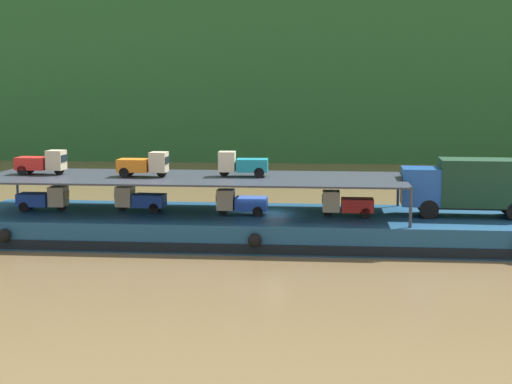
% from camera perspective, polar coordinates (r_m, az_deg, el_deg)
% --- Properties ---
extents(ground_plane, '(400.00, 400.00, 0.00)m').
position_cam_1_polar(ground_plane, '(42.11, 0.43, -3.65)').
color(ground_plane, brown).
extents(cargo_barge, '(32.31, 8.32, 1.50)m').
position_cam_1_polar(cargo_barge, '(41.94, 0.43, -2.65)').
color(cargo_barge, navy).
rests_on(cargo_barge, ground).
extents(covered_lorry, '(7.91, 2.49, 3.10)m').
position_cam_1_polar(covered_lorry, '(42.28, 15.72, 0.49)').
color(covered_lorry, '#1E4C99').
rests_on(covered_lorry, cargo_barge).
extents(cargo_rack, '(23.11, 6.97, 2.00)m').
position_cam_1_polar(cargo_rack, '(42.05, -4.73, 1.06)').
color(cargo_rack, '#2D333D').
rests_on(cargo_rack, cargo_barge).
extents(mini_truck_lower_stern, '(2.74, 1.21, 1.38)m').
position_cam_1_polar(mini_truck_lower_stern, '(44.38, -15.58, -0.47)').
color(mini_truck_lower_stern, '#1E47B7').
rests_on(mini_truck_lower_stern, cargo_barge).
extents(mini_truck_lower_aft, '(2.79, 1.28, 1.38)m').
position_cam_1_polar(mini_truck_lower_aft, '(43.00, -8.70, -0.53)').
color(mini_truck_lower_aft, '#1E47B7').
rests_on(mini_truck_lower_aft, cargo_barge).
extents(mini_truck_lower_mid, '(2.75, 1.21, 1.38)m').
position_cam_1_polar(mini_truck_lower_mid, '(41.37, -1.12, -0.77)').
color(mini_truck_lower_mid, '#1E47B7').
rests_on(mini_truck_lower_mid, cargo_barge).
extents(mini_truck_lower_fore, '(2.75, 1.22, 1.38)m').
position_cam_1_polar(mini_truck_lower_fore, '(41.13, 6.80, -0.88)').
color(mini_truck_lower_fore, red).
rests_on(mini_truck_lower_fore, cargo_barge).
extents(mini_truck_upper_stern, '(2.78, 1.26, 1.38)m').
position_cam_1_polar(mini_truck_upper_stern, '(44.58, -15.71, 2.15)').
color(mini_truck_upper_stern, red).
rests_on(mini_truck_upper_stern, cargo_rack).
extents(mini_truck_upper_mid, '(2.77, 1.24, 1.38)m').
position_cam_1_polar(mini_truck_upper_mid, '(42.24, -8.38, 2.06)').
color(mini_truck_upper_mid, orange).
rests_on(mini_truck_upper_mid, cargo_rack).
extents(mini_truck_upper_fore, '(2.78, 1.26, 1.38)m').
position_cam_1_polar(mini_truck_upper_fore, '(41.95, -1.04, 2.10)').
color(mini_truck_upper_fore, teal).
rests_on(mini_truck_upper_fore, cargo_rack).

